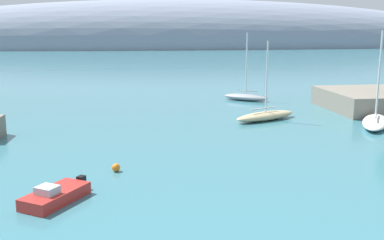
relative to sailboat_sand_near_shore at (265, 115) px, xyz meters
name	(u,v)px	position (x,y,z in m)	size (l,w,h in m)	color
distant_ridge	(190,47)	(14.03, 159.78, -0.47)	(292.82, 50.21, 41.74)	gray
sailboat_sand_near_shore	(265,115)	(0.00, 0.00, 0.00)	(7.12, 4.65, 7.57)	#C6B284
sailboat_white_mid_mooring	(375,121)	(9.14, -3.83, -0.02)	(5.83, 7.53, 8.55)	white
sailboat_grey_outer_mooring	(246,96)	(1.18, 12.00, 0.01)	(5.65, 4.86, 8.21)	gray
motorboat_red_foreground	(55,195)	(-16.83, -18.60, -0.11)	(3.40, 4.02, 1.03)	red
mooring_buoy_orange	(116,168)	(-13.89, -14.00, -0.21)	(0.52, 0.52, 0.52)	orange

